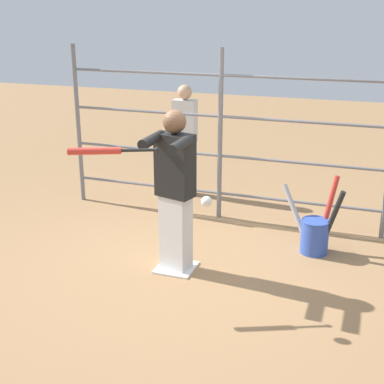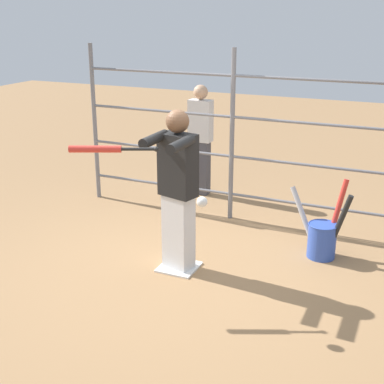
% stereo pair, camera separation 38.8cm
% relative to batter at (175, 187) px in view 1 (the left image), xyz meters
% --- Properties ---
extents(ground_plane, '(24.00, 24.00, 0.00)m').
position_rel_batter_xyz_m(ground_plane, '(0.00, -0.02, -0.93)').
color(ground_plane, '#9E754C').
extents(home_plate, '(0.40, 0.40, 0.02)m').
position_rel_batter_xyz_m(home_plate, '(0.00, -0.02, -0.92)').
color(home_plate, white).
rests_on(home_plate, ground).
extents(fence_backstop, '(4.20, 0.06, 2.21)m').
position_rel_batter_xyz_m(fence_backstop, '(0.00, -1.62, 0.18)').
color(fence_backstop, slate).
rests_on(fence_backstop, ground).
extents(batter, '(0.43, 0.66, 1.72)m').
position_rel_batter_xyz_m(batter, '(0.00, 0.00, 0.00)').
color(batter, silver).
rests_on(batter, ground).
extents(baseball_bat_swinging, '(0.78, 0.38, 0.07)m').
position_rel_batter_xyz_m(baseball_bat_swinging, '(0.45, 0.64, 0.50)').
color(baseball_bat_swinging, black).
extents(softball_in_flight, '(0.10, 0.10, 0.10)m').
position_rel_batter_xyz_m(softball_in_flight, '(-0.56, 0.67, 0.14)').
color(softball_in_flight, white).
extents(bat_bucket, '(0.75, 0.42, 0.88)m').
position_rel_batter_xyz_m(bat_bucket, '(-1.35, -0.93, -0.69)').
color(bat_bucket, '#3351B2').
rests_on(bat_bucket, ground).
extents(bystander_behind_fence, '(0.34, 0.21, 1.63)m').
position_rel_batter_xyz_m(bystander_behind_fence, '(0.76, -2.37, -0.08)').
color(bystander_behind_fence, '#3F3F47').
rests_on(bystander_behind_fence, ground).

